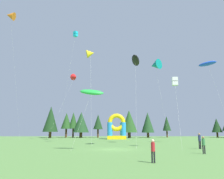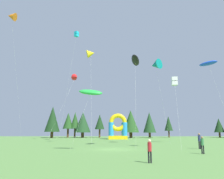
% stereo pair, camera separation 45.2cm
% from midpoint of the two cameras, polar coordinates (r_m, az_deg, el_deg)
% --- Properties ---
extents(ground_plane, '(120.00, 120.00, 0.00)m').
position_cam_midpoint_polar(ground_plane, '(27.51, 0.57, -14.62)').
color(ground_plane, '#5B8C42').
extents(kite_black_parafoil, '(1.75, 4.60, 12.68)m').
position_cam_midpoint_polar(kite_black_parafoil, '(32.76, 6.05, 7.19)').
color(kite_black_parafoil, black).
rests_on(kite_black_parafoil, ground_plane).
extents(kite_green_parafoil, '(3.54, 1.31, 6.93)m').
position_cam_midpoint_polar(kite_green_parafoil, '(25.55, -4.96, -0.68)').
color(kite_green_parafoil, green).
rests_on(kite_green_parafoil, ground_plane).
extents(kite_yellow_delta, '(1.80, 6.20, 16.14)m').
position_cam_midpoint_polar(kite_yellow_delta, '(40.42, -5.10, 8.87)').
color(kite_yellow_delta, yellow).
rests_on(kite_yellow_delta, ground_plane).
extents(kite_white_box, '(0.77, 3.00, 8.88)m').
position_cam_midpoint_polar(kite_white_box, '(30.42, 15.50, 1.98)').
color(kite_white_box, white).
rests_on(kite_white_box, ground_plane).
extents(kite_cyan_box, '(4.24, 3.27, 24.02)m').
position_cam_midpoint_polar(kite_cyan_box, '(53.58, -8.71, 13.35)').
color(kite_cyan_box, '#19B7CC').
rests_on(kite_cyan_box, ground_plane).
extents(kite_orange_delta, '(1.94, 10.93, 26.17)m').
position_cam_midpoint_polar(kite_orange_delta, '(53.31, -23.55, 16.31)').
color(kite_orange_delta, orange).
rests_on(kite_orange_delta, ground_plane).
extents(kite_red_delta, '(5.53, 4.23, 13.98)m').
position_cam_midpoint_polar(kite_red_delta, '(48.87, -8.93, 3.07)').
color(kite_red_delta, red).
rests_on(kite_red_delta, ground_plane).
extents(kite_teal_delta, '(3.64, 3.44, 13.72)m').
position_cam_midpoint_polar(kite_teal_delta, '(38.81, 10.92, 6.00)').
color(kite_teal_delta, '#0C7F7A').
rests_on(kite_teal_delta, ground_plane).
extents(kite_blue_parafoil, '(4.26, 3.01, 13.79)m').
position_cam_midpoint_polar(kite_blue_parafoil, '(42.13, 22.89, 5.96)').
color(kite_blue_parafoil, blue).
rests_on(kite_blue_parafoil, ground_plane).
extents(person_near_camera, '(0.30, 0.30, 1.62)m').
position_cam_midpoint_polar(person_near_camera, '(23.75, 21.85, -12.31)').
color(person_near_camera, black).
rests_on(person_near_camera, ground_plane).
extents(person_far_side, '(0.29, 0.29, 1.58)m').
position_cam_midpoint_polar(person_far_side, '(16.33, 9.96, -14.29)').
color(person_far_side, black).
rests_on(person_far_side, ground_plane).
extents(person_midfield, '(0.39, 0.39, 1.84)m').
position_cam_midpoint_polar(person_midfield, '(29.94, 21.10, -11.50)').
color(person_midfield, black).
rests_on(person_midfield, ground_plane).
extents(inflatable_yellow_castle, '(4.63, 4.95, 6.31)m').
position_cam_midpoint_polar(inflatable_yellow_castle, '(58.74, 1.52, -9.91)').
color(inflatable_yellow_castle, yellow).
rests_on(inflatable_yellow_castle, ground_plane).
extents(tree_row_0, '(4.41, 4.41, 9.19)m').
position_cam_midpoint_polar(tree_row_0, '(70.51, -14.52, -7.12)').
color(tree_row_0, '#4C331E').
rests_on(tree_row_0, ground_plane).
extents(tree_row_1, '(3.27, 3.27, 7.56)m').
position_cam_midpoint_polar(tree_row_1, '(72.67, -10.78, -7.65)').
color(tree_row_1, '#4C331E').
rests_on(tree_row_1, ground_plane).
extents(tree_row_2, '(2.81, 2.81, 7.74)m').
position_cam_midpoint_polar(tree_row_2, '(72.33, -9.11, -7.59)').
color(tree_row_2, '#4C331E').
rests_on(tree_row_2, ground_plane).
extents(tree_row_3, '(4.86, 4.86, 7.69)m').
position_cam_midpoint_polar(tree_row_3, '(71.23, -7.23, -8.07)').
color(tree_row_3, '#4C331E').
rests_on(tree_row_3, ground_plane).
extents(tree_row_4, '(2.93, 2.93, 6.98)m').
position_cam_midpoint_polar(tree_row_4, '(71.00, -3.04, -8.06)').
color(tree_row_4, '#4C331E').
rests_on(tree_row_4, ground_plane).
extents(tree_row_5, '(4.91, 4.91, 8.14)m').
position_cam_midpoint_polar(tree_row_5, '(69.12, 4.70, -7.86)').
color(tree_row_5, '#4C331E').
rests_on(tree_row_5, ground_plane).
extents(tree_row_6, '(3.90, 3.90, 7.71)m').
position_cam_midpoint_polar(tree_row_6, '(72.33, 9.29, -8.06)').
color(tree_row_6, '#4C331E').
rests_on(tree_row_6, ground_plane).
extents(tree_row_7, '(2.58, 2.58, 6.63)m').
position_cam_midpoint_polar(tree_row_7, '(75.25, 13.86, -8.19)').
color(tree_row_7, '#4C331E').
rests_on(tree_row_7, ground_plane).
extents(tree_row_8, '(3.09, 3.09, 5.83)m').
position_cam_midpoint_polar(tree_row_8, '(78.87, 24.99, -8.08)').
color(tree_row_8, '#4C331E').
rests_on(tree_row_8, ground_plane).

